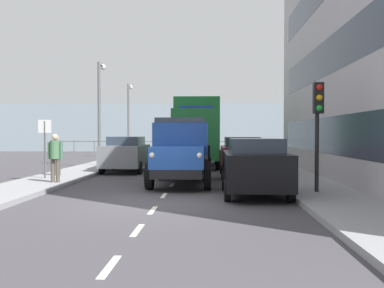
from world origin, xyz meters
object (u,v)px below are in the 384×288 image
(lamp_post_far, at_px, (129,112))
(car_maroon_kerbside_1, at_px, (241,156))
(truck_vintage_blue, at_px, (181,153))
(pedestrian_by_lamp, at_px, (55,154))
(traffic_light_near, at_px, (318,113))
(lorry_cargo_green, at_px, (198,130))
(car_grey_oppositeside_0, at_px, (126,154))
(street_sign, at_px, (45,138))
(pedestrian_in_dark_coat, at_px, (57,152))
(car_black_kerbside_near, at_px, (255,166))
(lamp_post_promenade, at_px, (100,103))

(lamp_post_far, bearing_deg, car_maroon_kerbside_1, 117.18)
(truck_vintage_blue, height_order, pedestrian_by_lamp, truck_vintage_blue)
(traffic_light_near, bearing_deg, lamp_post_far, -65.91)
(lorry_cargo_green, distance_m, car_grey_oppositeside_0, 5.51)
(lorry_cargo_green, bearing_deg, street_sign, 57.35)
(pedestrian_in_dark_coat, relative_size, traffic_light_near, 0.50)
(car_black_kerbside_near, height_order, traffic_light_near, traffic_light_near)
(car_black_kerbside_near, bearing_deg, lamp_post_far, -69.84)
(truck_vintage_blue, xyz_separation_m, car_maroon_kerbside_1, (-2.40, -3.36, -0.28))
(car_black_kerbside_near, xyz_separation_m, street_sign, (7.73, -3.50, 0.79))
(truck_vintage_blue, distance_m, lamp_post_far, 19.23)
(lorry_cargo_green, distance_m, lamp_post_far, 10.41)
(street_sign, bearing_deg, lorry_cargo_green, -122.65)
(car_grey_oppositeside_0, distance_m, lamp_post_promenade, 4.44)
(car_black_kerbside_near, distance_m, lamp_post_promenade, 13.59)
(car_black_kerbside_near, xyz_separation_m, pedestrian_by_lamp, (6.80, -2.01, 0.26))
(car_maroon_kerbside_1, bearing_deg, lorry_cargo_green, -71.73)
(lorry_cargo_green, height_order, car_maroon_kerbside_1, lorry_cargo_green)
(car_grey_oppositeside_0, height_order, pedestrian_by_lamp, pedestrian_by_lamp)
(truck_vintage_blue, relative_size, pedestrian_by_lamp, 3.31)
(pedestrian_by_lamp, xyz_separation_m, pedestrian_in_dark_coat, (0.88, -2.66, -0.06))
(lamp_post_far, xyz_separation_m, street_sign, (0.04, 17.46, -1.84))
(lamp_post_promenade, relative_size, street_sign, 2.52)
(lorry_cargo_green, bearing_deg, truck_vintage_blue, 88.16)
(lorry_cargo_green, bearing_deg, lamp_post_promenade, 13.23)
(traffic_light_near, bearing_deg, street_sign, -21.60)
(car_grey_oppositeside_0, xyz_separation_m, pedestrian_in_dark_coat, (2.22, 3.45, 0.20))
(truck_vintage_blue, height_order, traffic_light_near, traffic_light_near)
(truck_vintage_blue, relative_size, car_grey_oppositeside_0, 1.40)
(pedestrian_by_lamp, height_order, lamp_post_promenade, lamp_post_promenade)
(pedestrian_in_dark_coat, xyz_separation_m, lamp_post_promenade, (-0.21, -6.37, 2.49))
(traffic_light_near, bearing_deg, lorry_cargo_green, -72.82)
(pedestrian_by_lamp, distance_m, lamp_post_far, 19.11)
(car_maroon_kerbside_1, height_order, lamp_post_far, lamp_post_far)
(street_sign, bearing_deg, pedestrian_by_lamp, 121.98)
(car_black_kerbside_near, bearing_deg, street_sign, -24.34)
(truck_vintage_blue, relative_size, lorry_cargo_green, 0.69)
(traffic_light_near, bearing_deg, lamp_post_promenade, -50.66)
(lamp_post_far, bearing_deg, car_black_kerbside_near, 110.16)
(car_maroon_kerbside_1, relative_size, lamp_post_far, 0.76)
(car_maroon_kerbside_1, xyz_separation_m, pedestrian_in_dark_coat, (7.68, 1.31, 0.20))
(car_black_kerbside_near, relative_size, pedestrian_by_lamp, 2.39)
(street_sign, bearing_deg, car_grey_oppositeside_0, -116.10)
(car_black_kerbside_near, height_order, car_maroon_kerbside_1, same)
(lorry_cargo_green, bearing_deg, lamp_post_far, -57.08)
(lamp_post_far, bearing_deg, street_sign, 89.87)
(truck_vintage_blue, height_order, street_sign, truck_vintage_blue)
(lorry_cargo_green, distance_m, pedestrian_by_lamp, 11.36)
(lamp_post_promenade, bearing_deg, lamp_post_far, -88.74)
(pedestrian_by_lamp, xyz_separation_m, lamp_post_far, (0.89, -18.94, 2.37))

